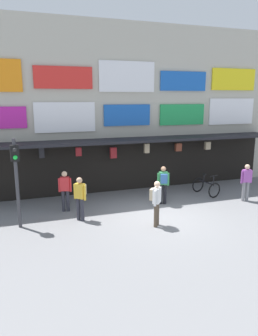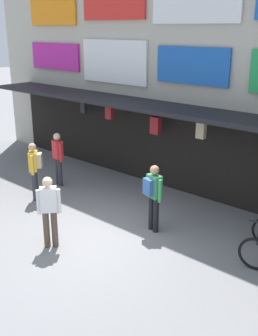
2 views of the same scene
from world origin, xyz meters
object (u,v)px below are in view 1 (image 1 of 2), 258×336
Objects in this scene: pedestrian_in_white at (246,180)px; pedestrian_in_blue at (156,200)px; pedestrian_in_purple at (80,195)px; pedestrian_in_black at (163,182)px; traffic_light_near at (16,169)px; pedestrian_in_yellow at (65,189)px; bicycle_parked at (206,187)px.

pedestrian_in_blue is at bearing -164.68° from pedestrian_in_white.
pedestrian_in_purple is (-7.42, 0.05, 0.04)m from pedestrian_in_white.
pedestrian_in_white and pedestrian_in_black have the same top height.
traffic_light_near is 9.68m from pedestrian_in_white.
traffic_light_near reaches higher than pedestrian_in_yellow.
pedestrian_in_black is 1.00× the size of pedestrian_in_blue.
pedestrian_in_black is (5.91, 0.67, -1.16)m from traffic_light_near.
bicycle_parked is at bearing 13.07° from pedestrian_in_black.
traffic_light_near is 8.70m from bicycle_parked.
pedestrian_in_blue is (-1.25, -2.12, 0.00)m from pedestrian_in_black.
pedestrian_in_yellow is 1.00× the size of pedestrian_in_blue.
pedestrian_in_black and pedestrian_in_blue have the same top height.
pedestrian_in_white and pedestrian_in_purple have the same top height.
traffic_light_near is 1.90× the size of pedestrian_in_purple.
pedestrian_in_yellow is at bearing 138.24° from pedestrian_in_blue.
pedestrian_in_purple is (-6.24, -1.30, 0.59)m from bicycle_parked.
pedestrian_in_blue reaches higher than bicycle_parked.
pedestrian_in_black is at bearing -6.31° from pedestrian_in_yellow.
traffic_light_near is at bearing -171.51° from bicycle_parked.
traffic_light_near is at bearing -173.50° from pedestrian_in_black.
pedestrian_in_yellow and pedestrian_in_blue have the same top height.
pedestrian_in_white is 1.00× the size of pedestrian_in_black.
traffic_light_near is 1.90× the size of pedestrian_in_yellow.
pedestrian_in_black is at bearing 168.32° from pedestrian_in_white.
bicycle_parked is 0.76× the size of pedestrian_in_white.
pedestrian_in_black is at bearing 59.53° from pedestrian_in_blue.
pedestrian_in_white is (7.84, -1.22, 0.00)m from pedestrian_in_yellow.
pedestrian_in_yellow and pedestrian_in_purple have the same top height.
pedestrian_in_white is at bearing -8.86° from pedestrian_in_yellow.
pedestrian_in_black reaches higher than bicycle_parked.
pedestrian_in_purple is at bearing -168.26° from bicycle_parked.
bicycle_parked is (8.43, 1.26, -1.75)m from traffic_light_near.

